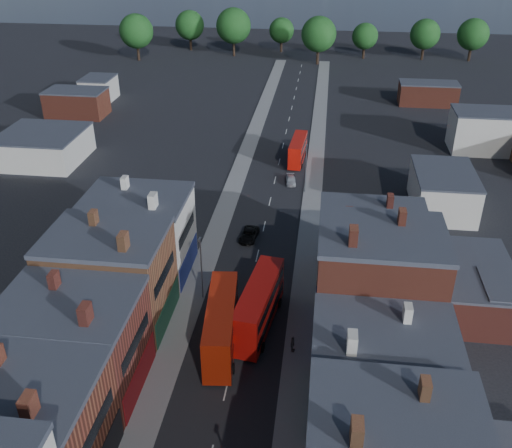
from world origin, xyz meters
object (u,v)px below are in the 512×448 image
(car_2, at_px, (249,235))
(ped_3, at_px, (293,344))
(bus_1, at_px, (259,305))
(bus_0, at_px, (221,324))
(bus_2, at_px, (298,150))
(car_3, at_px, (291,180))

(car_2, height_order, ped_3, ped_3)
(bus_1, relative_size, car_2, 2.66)
(bus_0, distance_m, bus_2, 50.83)
(car_3, bearing_deg, car_2, -110.08)
(bus_1, xyz_separation_m, car_2, (-3.64, 18.50, -2.19))
(bus_2, distance_m, ped_3, 50.66)
(bus_0, height_order, car_2, bus_0)
(bus_0, distance_m, car_3, 41.41)
(bus_0, xyz_separation_m, car_2, (-0.21, 22.22, -2.19))
(bus_2, xyz_separation_m, ped_3, (2.64, -50.58, -1.26))
(bus_0, distance_m, bus_1, 5.06)
(car_2, bearing_deg, car_3, 82.57)
(bus_0, relative_size, car_2, 2.65)
(bus_1, relative_size, ped_3, 6.83)
(bus_0, relative_size, bus_2, 1.25)
(bus_1, bearing_deg, bus_0, -124.89)
(bus_1, relative_size, car_3, 3.32)
(bus_0, height_order, bus_1, bus_0)
(bus_2, distance_m, car_3, 9.65)
(car_3, distance_m, ped_3, 41.22)
(ped_3, bearing_deg, bus_2, 16.27)
(bus_2, xyz_separation_m, car_2, (-4.94, -28.40, -1.64))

